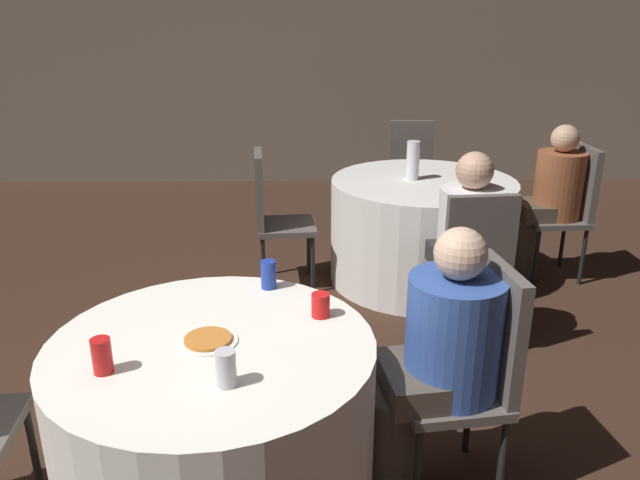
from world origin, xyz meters
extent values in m
cube|color=gray|center=(0.00, 5.13, 1.40)|extent=(16.00, 0.06, 2.80)
cylinder|color=white|center=(0.13, 0.06, 0.37)|extent=(1.19, 1.19, 0.75)
cylinder|color=white|center=(1.28, 2.30, 0.37)|extent=(1.29, 1.29, 0.75)
cube|color=#59514C|center=(1.03, 0.19, 0.44)|extent=(0.45, 0.45, 0.04)
cube|color=#59514C|center=(1.21, 0.21, 0.71)|extent=(0.10, 0.38, 0.51)
cylinder|color=black|center=(0.89, 0.00, 0.21)|extent=(0.03, 0.03, 0.42)
cylinder|color=black|center=(0.84, 0.33, 0.21)|extent=(0.03, 0.03, 0.42)
cylinder|color=black|center=(1.22, 0.04, 0.21)|extent=(0.03, 0.03, 0.42)
cylinder|color=black|center=(1.17, 0.38, 0.21)|extent=(0.03, 0.03, 0.42)
cylinder|color=black|center=(-0.63, 0.16, 0.21)|extent=(0.03, 0.03, 0.42)
cube|color=#59514C|center=(1.37, 1.33, 0.44)|extent=(0.43, 0.43, 0.04)
cube|color=#59514C|center=(1.38, 1.16, 0.71)|extent=(0.38, 0.08, 0.51)
cylinder|color=black|center=(1.18, 1.49, 0.21)|extent=(0.03, 0.03, 0.42)
cylinder|color=black|center=(1.52, 1.52, 0.21)|extent=(0.03, 0.03, 0.42)
cylinder|color=black|center=(1.21, 1.15, 0.21)|extent=(0.03, 0.03, 0.42)
cylinder|color=black|center=(1.55, 1.18, 0.21)|extent=(0.03, 0.03, 0.42)
cube|color=#59514C|center=(0.32, 2.22, 0.44)|extent=(0.43, 0.43, 0.04)
cube|color=#59514C|center=(0.14, 2.20, 0.71)|extent=(0.08, 0.38, 0.51)
cylinder|color=black|center=(0.47, 2.40, 0.21)|extent=(0.03, 0.03, 0.42)
cylinder|color=black|center=(0.50, 2.06, 0.21)|extent=(0.03, 0.03, 0.42)
cylinder|color=black|center=(0.13, 2.37, 0.21)|extent=(0.03, 0.03, 0.42)
cylinder|color=black|center=(0.16, 2.03, 0.21)|extent=(0.03, 0.03, 0.42)
cube|color=#59514C|center=(2.25, 2.34, 0.44)|extent=(0.42, 0.42, 0.04)
cube|color=#59514C|center=(2.43, 2.34, 0.71)|extent=(0.07, 0.38, 0.51)
cylinder|color=black|center=(2.08, 2.16, 0.21)|extent=(0.03, 0.03, 0.42)
cylinder|color=black|center=(2.07, 2.50, 0.21)|extent=(0.03, 0.03, 0.42)
cylinder|color=black|center=(2.42, 2.17, 0.21)|extent=(0.03, 0.03, 0.42)
cylinder|color=black|center=(2.41, 2.51, 0.21)|extent=(0.03, 0.03, 0.42)
cube|color=#59514C|center=(1.35, 3.26, 0.44)|extent=(0.43, 0.43, 0.04)
cube|color=#59514C|center=(1.37, 3.44, 0.71)|extent=(0.38, 0.08, 0.51)
cylinder|color=black|center=(1.51, 3.08, 0.21)|extent=(0.03, 0.03, 0.42)
cylinder|color=black|center=(1.17, 3.11, 0.21)|extent=(0.03, 0.03, 0.42)
cylinder|color=black|center=(1.54, 3.42, 0.21)|extent=(0.03, 0.03, 0.42)
cylinder|color=black|center=(1.20, 3.44, 0.21)|extent=(0.03, 0.03, 0.42)
cylinder|color=#4C4238|center=(0.81, 0.16, 0.23)|extent=(0.24, 0.24, 0.46)
cube|color=#4C4238|center=(0.92, 0.17, 0.51)|extent=(0.37, 0.39, 0.12)
cylinder|color=#33519E|center=(1.03, 0.19, 0.70)|extent=(0.37, 0.37, 0.47)
sphere|color=#DBB293|center=(1.03, 0.19, 1.03)|extent=(0.20, 0.20, 0.20)
cylinder|color=#282828|center=(1.35, 1.55, 0.23)|extent=(0.24, 0.24, 0.46)
cube|color=#282828|center=(1.36, 1.44, 0.51)|extent=(0.36, 0.35, 0.12)
cylinder|color=white|center=(1.37, 1.33, 0.71)|extent=(0.35, 0.35, 0.49)
sphere|color=tan|center=(1.37, 1.33, 1.06)|extent=(0.20, 0.20, 0.20)
cylinder|color=#4C4238|center=(2.03, 2.33, 0.23)|extent=(0.24, 0.24, 0.46)
cube|color=#4C4238|center=(2.14, 2.33, 0.51)|extent=(0.33, 0.33, 0.12)
cylinder|color=brown|center=(2.25, 2.34, 0.70)|extent=(0.34, 0.34, 0.47)
sphere|color=tan|center=(2.25, 2.34, 1.03)|extent=(0.19, 0.19, 0.19)
cylinder|color=white|center=(0.11, 0.07, 0.75)|extent=(0.21, 0.21, 0.01)
cylinder|color=orange|center=(0.11, 0.07, 0.76)|extent=(0.17, 0.17, 0.01)
cylinder|color=#1E38A5|center=(0.31, 0.53, 0.81)|extent=(0.07, 0.07, 0.12)
cylinder|color=red|center=(-0.20, -0.12, 0.81)|extent=(0.07, 0.07, 0.12)
cylinder|color=silver|center=(0.22, -0.21, 0.81)|extent=(0.07, 0.07, 0.12)
cylinder|color=red|center=(0.52, 0.26, 0.79)|extent=(0.07, 0.07, 0.09)
cylinder|color=white|center=(1.20, 2.32, 0.88)|extent=(0.09, 0.09, 0.27)
camera|label=1|loc=(0.48, -1.91, 1.87)|focal=35.00mm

